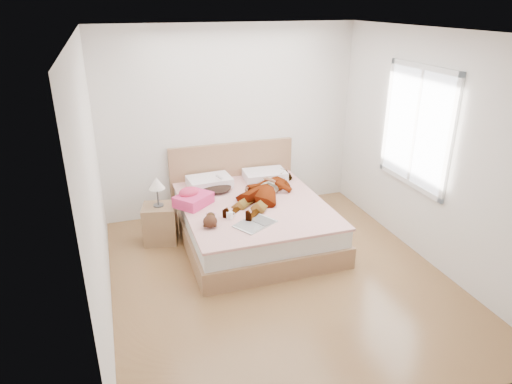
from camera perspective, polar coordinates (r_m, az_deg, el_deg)
ground at (r=5.18m, az=2.98°, el=-10.67°), size 4.00×4.00×0.00m
woman at (r=5.87m, az=1.10°, el=0.45°), size 1.52×1.58×0.22m
hair at (r=6.16m, az=-5.30°, el=0.74°), size 0.58×0.65×0.08m
phone at (r=6.07m, az=-4.60°, el=1.88°), size 0.10×0.10×0.05m
room_shell at (r=5.64m, az=19.41°, el=7.62°), size 4.00×4.00×4.00m
bed at (r=5.89m, az=-0.56°, el=-3.13°), size 1.80×2.08×1.00m
towel at (r=5.69m, az=-7.96°, el=-0.74°), size 0.55×0.53×0.22m
magazine at (r=5.18m, az=-0.10°, el=-3.97°), size 0.54×0.48×0.03m
coffee_mug at (r=5.31m, az=-3.29°, el=-2.91°), size 0.11×0.08×0.09m
plush_toy at (r=5.14m, az=-5.74°, el=-3.55°), size 0.20×0.27×0.14m
nightstand at (r=5.89m, az=-11.91°, el=-3.54°), size 0.48×0.44×0.88m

